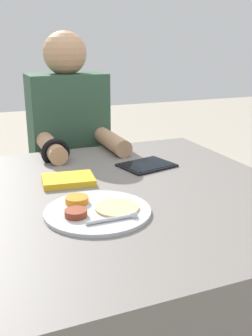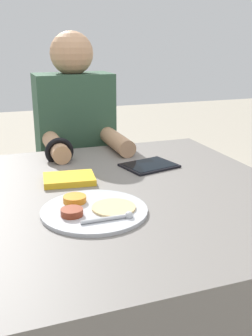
% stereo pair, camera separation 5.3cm
% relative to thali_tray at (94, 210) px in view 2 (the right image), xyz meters
% --- Properties ---
extents(dining_table, '(1.07, 1.06, 0.74)m').
position_rel_thali_tray_xyz_m(dining_table, '(0.11, 0.13, -0.38)').
color(dining_table, slate).
rests_on(dining_table, ground_plane).
extents(thali_tray, '(0.29, 0.29, 0.03)m').
position_rel_thali_tray_xyz_m(thali_tray, '(0.00, 0.00, 0.00)').
color(thali_tray, '#B7BABF').
rests_on(thali_tray, dining_table).
extents(red_notebook, '(0.18, 0.14, 0.02)m').
position_rel_thali_tray_xyz_m(red_notebook, '(-0.01, 0.26, 0.00)').
color(red_notebook, silver).
rests_on(red_notebook, dining_table).
extents(tablet_device, '(0.21, 0.18, 0.01)m').
position_rel_thali_tray_xyz_m(tablet_device, '(0.30, 0.32, -0.00)').
color(tablet_device, black).
rests_on(tablet_device, dining_table).
extents(person_diner, '(0.35, 0.48, 1.22)m').
position_rel_thali_tray_xyz_m(person_diner, '(0.13, 0.81, -0.17)').
color(person_diner, black).
rests_on(person_diner, ground_plane).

